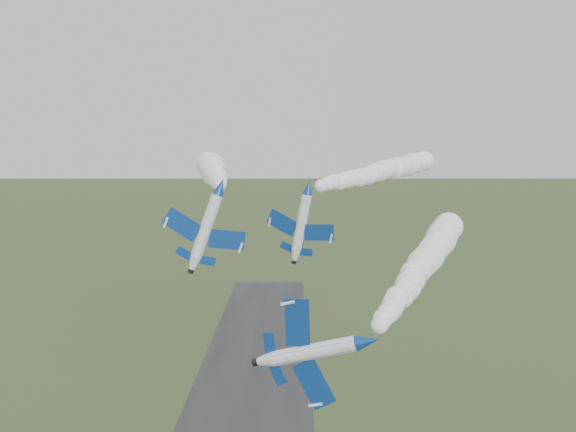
% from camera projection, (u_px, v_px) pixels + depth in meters
% --- Properties ---
extents(jet_lead, '(6.75, 12.96, 10.52)m').
position_uv_depth(jet_lead, '(368.00, 341.00, 60.02)').
color(jet_lead, white).
extents(smoke_trail_jet_lead, '(22.82, 56.42, 5.13)m').
position_uv_depth(smoke_trail_jet_lead, '(424.00, 264.00, 89.69)').
color(smoke_trail_jet_lead, silver).
extents(jet_pair_left, '(10.62, 13.36, 4.44)m').
position_uv_depth(jet_pair_left, '(221.00, 187.00, 84.19)').
color(jet_pair_left, white).
extents(smoke_trail_jet_pair_left, '(13.59, 63.67, 5.58)m').
position_uv_depth(smoke_trail_jet_pair_left, '(214.00, 172.00, 118.45)').
color(smoke_trail_jet_pair_left, silver).
extents(jet_pair_right, '(9.40, 10.99, 3.24)m').
position_uv_depth(jet_pair_right, '(308.00, 187.00, 83.33)').
color(jet_pair_right, white).
extents(smoke_trail_jet_pair_right, '(29.85, 63.25, 4.44)m').
position_uv_depth(smoke_trail_jet_pair_right, '(385.00, 171.00, 116.08)').
color(smoke_trail_jet_pair_right, silver).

